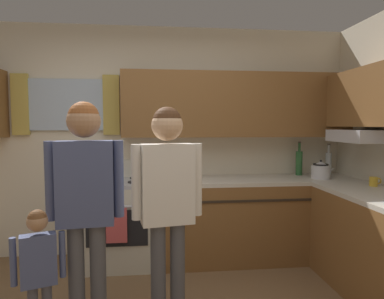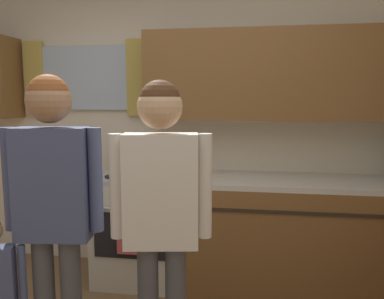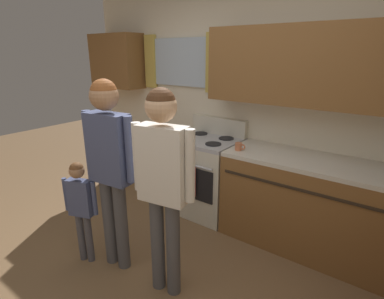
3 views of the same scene
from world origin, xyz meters
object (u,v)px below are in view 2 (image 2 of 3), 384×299
at_px(stove_oven, 143,225).
at_px(adult_holding_child, 53,196).
at_px(adult_in_plaid, 161,203).
at_px(cup_terracotta, 197,175).

relative_size(stove_oven, adult_holding_child, 0.67).
bearing_deg(adult_holding_child, adult_in_plaid, 2.69).
height_order(stove_oven, adult_holding_child, adult_holding_child).
bearing_deg(adult_in_plaid, cup_terracotta, 88.53).
bearing_deg(stove_oven, adult_in_plaid, -69.65).
relative_size(stove_oven, adult_in_plaid, 0.68).
distance_m(cup_terracotta, adult_holding_child, 1.26).
height_order(cup_terracotta, adult_in_plaid, adult_in_plaid).
distance_m(stove_oven, adult_in_plaid, 1.44).
relative_size(adult_holding_child, adult_in_plaid, 1.02).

